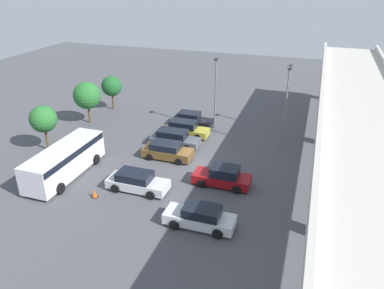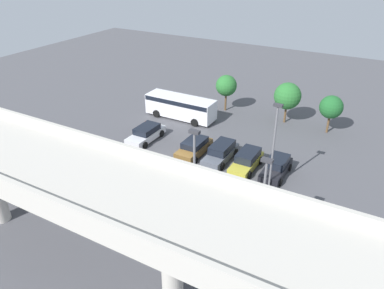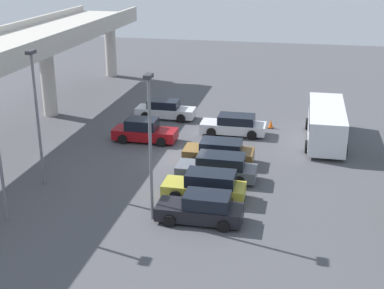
# 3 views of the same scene
# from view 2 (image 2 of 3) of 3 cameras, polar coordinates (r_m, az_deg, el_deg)

# --- Properties ---
(ground_plane) EXTENTS (96.61, 96.61, 0.00)m
(ground_plane) POSITION_cam_2_polar(r_m,az_deg,el_deg) (35.13, -1.65, -2.95)
(ground_plane) COLOR #4C4C51
(highway_overpass) EXTENTS (46.27, 6.21, 7.54)m
(highway_overpass) POSITION_cam_2_polar(r_m,az_deg,el_deg) (23.19, -19.25, -4.62)
(highway_overpass) COLOR #BCB7AD
(highway_overpass) RESTS_ON ground_plane
(parked_car_0) EXTENTS (1.99, 4.45, 1.57)m
(parked_car_0) POSITION_cam_2_polar(r_m,az_deg,el_deg) (34.02, 12.75, -3.41)
(parked_car_0) COLOR black
(parked_car_0) RESTS_ON ground_plane
(parked_car_1) EXTENTS (2.00, 4.64, 1.60)m
(parked_car_1) POSITION_cam_2_polar(r_m,az_deg,el_deg) (34.46, 8.34, -2.44)
(parked_car_1) COLOR gold
(parked_car_1) RESTS_ON ground_plane
(parked_car_2) EXTENTS (2.04, 4.86, 1.62)m
(parked_car_2) POSITION_cam_2_polar(r_m,az_deg,el_deg) (35.53, 4.43, -1.19)
(parked_car_2) COLOR #515660
(parked_car_2) RESTS_ON ground_plane
(parked_car_3) EXTENTS (2.12, 4.58, 1.53)m
(parked_car_3) POSITION_cam_2_polar(r_m,az_deg,el_deg) (36.34, 0.33, -0.46)
(parked_car_3) COLOR brown
(parked_car_3) RESTS_ON ground_plane
(parked_car_4) EXTENTS (2.02, 4.63, 1.68)m
(parked_car_4) POSITION_cam_2_polar(r_m,az_deg,el_deg) (33.50, -9.28, -3.49)
(parked_car_4) COLOR maroon
(parked_car_4) RESTS_ON ground_plane
(parked_car_5) EXTENTS (2.12, 4.89, 1.52)m
(parked_car_5) POSITION_cam_2_polar(r_m,az_deg,el_deg) (39.35, -7.00, 1.66)
(parked_car_5) COLOR silver
(parked_car_5) RESTS_ON ground_plane
(parked_car_6) EXTENTS (1.99, 4.85, 1.56)m
(parked_car_6) POSITION_cam_2_polar(r_m,az_deg,el_deg) (37.02, -16.14, -1.10)
(parked_car_6) COLOR silver
(parked_car_6) RESTS_ON ground_plane
(shuttle_bus) EXTENTS (8.35, 2.82, 2.57)m
(shuttle_bus) POSITION_cam_2_polar(r_m,az_deg,el_deg) (44.01, -1.76, 5.95)
(shuttle_bus) COLOR silver
(shuttle_bus) RESTS_ON ground_plane
(lamp_post_near_aisle) EXTENTS (0.70, 0.35, 8.03)m
(lamp_post_near_aisle) POSITION_cam_2_polar(r_m,az_deg,el_deg) (24.69, 0.35, -4.79)
(lamp_post_near_aisle) COLOR slate
(lamp_post_near_aisle) RESTS_ON ground_plane
(lamp_post_mid_lot) EXTENTS (0.70, 0.35, 7.20)m
(lamp_post_mid_lot) POSITION_cam_2_polar(r_m,az_deg,el_deg) (23.62, 10.74, -8.31)
(lamp_post_mid_lot) COLOR slate
(lamp_post_mid_lot) RESTS_ON ground_plane
(lamp_post_by_overpass) EXTENTS (0.70, 0.35, 7.70)m
(lamp_post_by_overpass) POSITION_cam_2_polar(r_m,az_deg,el_deg) (29.93, 12.39, 0.41)
(lamp_post_by_overpass) COLOR slate
(lamp_post_by_overpass) RESTS_ON ground_plane
(tree_front_left) EXTENTS (2.48, 2.48, 4.20)m
(tree_front_left) POSITION_cam_2_polar(r_m,az_deg,el_deg) (42.48, 20.45, 5.35)
(tree_front_left) COLOR brown
(tree_front_left) RESTS_ON ground_plane
(tree_front_centre) EXTENTS (3.03, 3.03, 4.72)m
(tree_front_centre) POSITION_cam_2_polar(r_m,az_deg,el_deg) (43.53, 14.35, 7.16)
(tree_front_centre) COLOR brown
(tree_front_centre) RESTS_ON ground_plane
(tree_front_right) EXTENTS (2.54, 2.54, 4.46)m
(tree_front_right) POSITION_cam_2_polar(r_m,az_deg,el_deg) (45.76, 5.25, 8.91)
(tree_front_right) COLOR brown
(tree_front_right) RESTS_ON ground_plane
(traffic_cone) EXTENTS (0.44, 0.44, 0.70)m
(traffic_cone) POSITION_cam_2_polar(r_m,az_deg,el_deg) (42.54, -7.15, 3.15)
(traffic_cone) COLOR black
(traffic_cone) RESTS_ON ground_plane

